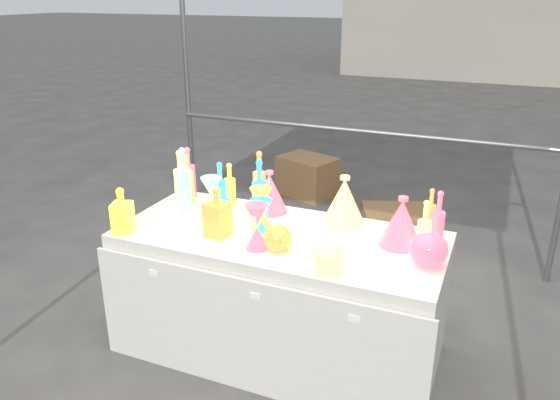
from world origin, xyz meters
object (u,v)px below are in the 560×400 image
at_px(display_table, 279,294).
at_px(bottle_0, 187,179).
at_px(cardboard_box_closed, 307,176).
at_px(decanter_0, 122,210).

bearing_deg(display_table, bottle_0, 162.75).
height_order(cardboard_box_closed, decanter_0, decanter_0).
xyz_separation_m(display_table, bottle_0, (-0.73, 0.23, 0.53)).
relative_size(display_table, bottle_0, 5.81).
bearing_deg(decanter_0, cardboard_box_closed, 70.20).
height_order(cardboard_box_closed, bottle_0, bottle_0).
distance_m(display_table, bottle_0, 0.93).
bearing_deg(decanter_0, display_table, 1.64).
xyz_separation_m(bottle_0, decanter_0, (-0.09, -0.53, -0.03)).
distance_m(bottle_0, decanter_0, 0.54).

